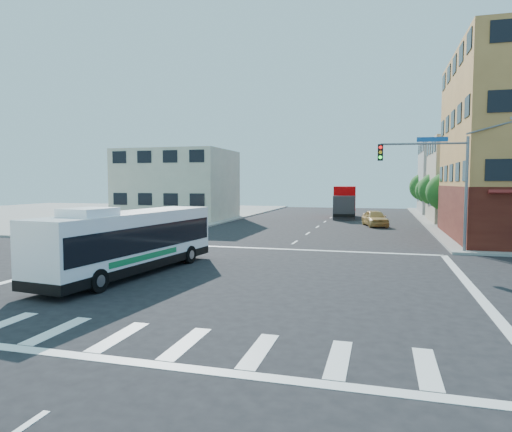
# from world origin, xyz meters

# --- Properties ---
(ground) EXTENTS (120.00, 120.00, 0.00)m
(ground) POSITION_xyz_m (0.00, 0.00, 0.00)
(ground) COLOR black
(ground) RESTS_ON ground
(sidewalk_nw) EXTENTS (50.00, 50.00, 0.15)m
(sidewalk_nw) POSITION_xyz_m (-35.00, 35.00, 0.07)
(sidewalk_nw) COLOR gray
(sidewalk_nw) RESTS_ON ground
(building_east_near) EXTENTS (12.06, 10.06, 9.00)m
(building_east_near) POSITION_xyz_m (16.98, 33.98, 4.51)
(building_east_near) COLOR tan
(building_east_near) RESTS_ON ground
(building_east_far) EXTENTS (12.06, 10.06, 10.00)m
(building_east_far) POSITION_xyz_m (16.98, 47.98, 5.01)
(building_east_far) COLOR #9D9D98
(building_east_far) RESTS_ON ground
(building_west) EXTENTS (12.06, 10.06, 8.00)m
(building_west) POSITION_xyz_m (-17.02, 29.98, 4.01)
(building_west) COLOR beige
(building_west) RESTS_ON ground
(signal_mast_ne) EXTENTS (7.91, 1.13, 8.07)m
(signal_mast_ne) POSITION_xyz_m (9.08, 10.62, 4.98)
(signal_mast_ne) COLOR slate
(signal_mast_ne) RESTS_ON ground
(street_tree_a) EXTENTS (3.60, 3.60, 5.53)m
(street_tree_a) POSITION_xyz_m (11.90, 27.92, 3.59)
(street_tree_a) COLOR #342213
(street_tree_a) RESTS_ON ground
(street_tree_b) EXTENTS (3.80, 3.80, 5.79)m
(street_tree_b) POSITION_xyz_m (11.90, 35.92, 3.75)
(street_tree_b) COLOR #342213
(street_tree_b) RESTS_ON ground
(street_tree_c) EXTENTS (3.40, 3.40, 5.29)m
(street_tree_c) POSITION_xyz_m (11.90, 43.92, 3.46)
(street_tree_c) COLOR #342213
(street_tree_c) RESTS_ON ground
(street_tree_d) EXTENTS (4.00, 4.00, 6.03)m
(street_tree_d) POSITION_xyz_m (11.90, 51.92, 3.88)
(street_tree_d) COLOR #342213
(street_tree_d) RESTS_ON ground
(transit_bus) EXTENTS (3.54, 11.06, 3.22)m
(transit_bus) POSITION_xyz_m (-5.25, -0.19, 1.57)
(transit_bus) COLOR black
(transit_bus) RESTS_ON ground
(box_truck) EXTENTS (2.91, 8.58, 3.81)m
(box_truck) POSITION_xyz_m (1.62, 37.23, 1.85)
(box_truck) COLOR #2B2A30
(box_truck) RESTS_ON ground
(parked_car) EXTENTS (2.99, 5.00, 1.59)m
(parked_car) POSITION_xyz_m (5.34, 27.10, 0.80)
(parked_car) COLOR tan
(parked_car) RESTS_ON ground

